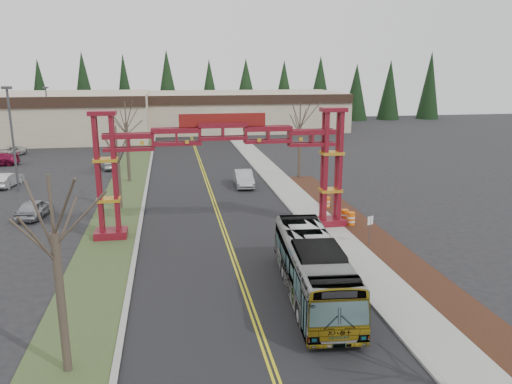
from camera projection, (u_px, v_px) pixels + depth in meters
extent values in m
plane|color=black|center=(276.00, 379.00, 19.27)|extent=(200.00, 200.00, 0.00)
cube|color=black|center=(215.00, 206.00, 43.15)|extent=(12.00, 110.00, 0.02)
cube|color=gold|center=(214.00, 206.00, 43.13)|extent=(0.12, 100.00, 0.01)
cube|color=gold|center=(217.00, 206.00, 43.17)|extent=(0.12, 100.00, 0.01)
cube|color=gray|center=(285.00, 202.00, 44.16)|extent=(0.30, 110.00, 0.15)
cube|color=gray|center=(300.00, 201.00, 44.40)|extent=(2.60, 110.00, 0.14)
cube|color=black|center=(404.00, 263.00, 30.50)|extent=(2.60, 50.00, 0.12)
cube|color=#384B25|center=(120.00, 210.00, 41.82)|extent=(4.00, 110.00, 0.08)
cube|color=gray|center=(143.00, 209.00, 42.12)|extent=(0.30, 110.00, 0.15)
cube|color=#580B14|center=(111.00, 234.00, 35.07)|extent=(2.20, 1.60, 0.60)
cube|color=#580B14|center=(98.00, 176.00, 33.59)|extent=(0.28, 0.28, 8.00)
cube|color=#580B14|center=(114.00, 175.00, 33.78)|extent=(0.28, 0.28, 8.00)
cube|color=#580B14|center=(99.00, 173.00, 34.26)|extent=(0.28, 0.28, 8.00)
cube|color=#580B14|center=(116.00, 173.00, 34.44)|extent=(0.28, 0.28, 8.00)
cube|color=gold|center=(109.00, 200.00, 34.46)|extent=(1.60, 1.10, 0.22)
cube|color=gold|center=(106.00, 160.00, 33.78)|extent=(1.60, 1.10, 0.22)
cube|color=#580B14|center=(102.00, 113.00, 33.01)|extent=(1.80, 1.20, 0.30)
cube|color=#580B14|center=(329.00, 222.00, 37.72)|extent=(2.20, 1.60, 0.60)
cube|color=#580B14|center=(326.00, 168.00, 36.25)|extent=(0.28, 0.28, 8.00)
cube|color=#580B14|center=(340.00, 167.00, 36.43)|extent=(0.28, 0.28, 8.00)
cube|color=#580B14|center=(323.00, 166.00, 36.92)|extent=(0.28, 0.28, 8.00)
cube|color=#580B14|center=(337.00, 165.00, 37.10)|extent=(0.28, 0.28, 8.00)
cube|color=gold|center=(331.00, 190.00, 37.11)|extent=(1.60, 1.10, 0.22)
cube|color=gold|center=(332.00, 153.00, 36.43)|extent=(1.60, 1.10, 0.22)
cube|color=#580B14|center=(334.00, 110.00, 35.66)|extent=(1.80, 1.20, 0.30)
cube|color=#580B14|center=(223.00, 129.00, 34.64)|extent=(16.00, 0.90, 1.00)
cube|color=#580B14|center=(223.00, 142.00, 34.86)|extent=(16.00, 0.90, 0.60)
cube|color=maroon|center=(222.00, 120.00, 34.48)|extent=(6.00, 0.25, 0.90)
cube|color=tan|center=(7.00, 117.00, 82.17)|extent=(46.00, 22.00, 7.50)
cube|color=tan|center=(240.00, 111.00, 96.52)|extent=(38.00, 20.00, 7.00)
cube|color=black|center=(248.00, 100.00, 86.21)|extent=(38.00, 0.40, 1.60)
cone|color=black|center=(38.00, 93.00, 100.69)|extent=(5.60, 5.60, 13.00)
cylinder|color=#382D26|center=(41.00, 122.00, 102.08)|extent=(0.80, 0.80, 1.60)
cone|color=black|center=(82.00, 93.00, 102.11)|extent=(5.60, 5.60, 13.00)
cylinder|color=#382D26|center=(84.00, 121.00, 103.50)|extent=(0.80, 0.80, 1.60)
cone|color=black|center=(125.00, 93.00, 103.52)|extent=(5.60, 5.60, 13.00)
cylinder|color=#382D26|center=(126.00, 120.00, 104.91)|extent=(0.80, 0.80, 1.60)
cone|color=black|center=(166.00, 92.00, 104.93)|extent=(5.60, 5.60, 13.00)
cylinder|color=#382D26|center=(167.00, 120.00, 106.32)|extent=(0.80, 0.80, 1.60)
cone|color=black|center=(207.00, 92.00, 106.34)|extent=(5.60, 5.60, 13.00)
cylinder|color=#382D26|center=(207.00, 119.00, 107.73)|extent=(0.80, 0.80, 1.60)
cone|color=black|center=(246.00, 92.00, 107.75)|extent=(5.60, 5.60, 13.00)
cylinder|color=#382D26|center=(246.00, 118.00, 109.14)|extent=(0.80, 0.80, 1.60)
cone|color=black|center=(284.00, 91.00, 109.16)|extent=(5.60, 5.60, 13.00)
cylinder|color=#382D26|center=(284.00, 118.00, 110.55)|extent=(0.80, 0.80, 1.60)
cone|color=black|center=(322.00, 91.00, 110.57)|extent=(5.60, 5.60, 13.00)
cylinder|color=#382D26|center=(321.00, 117.00, 111.96)|extent=(0.80, 0.80, 1.60)
cone|color=black|center=(358.00, 91.00, 111.99)|extent=(5.60, 5.60, 13.00)
cylinder|color=#382D26|center=(357.00, 116.00, 113.38)|extent=(0.80, 0.80, 1.60)
cone|color=black|center=(393.00, 91.00, 113.40)|extent=(5.60, 5.60, 13.00)
cylinder|color=#382D26|center=(392.00, 116.00, 114.79)|extent=(0.80, 0.80, 1.60)
cone|color=black|center=(428.00, 90.00, 114.81)|extent=(5.60, 5.60, 13.00)
cylinder|color=#382D26|center=(426.00, 115.00, 116.20)|extent=(0.80, 0.80, 1.60)
imported|color=#9A9DA1|center=(313.00, 268.00, 25.86)|extent=(3.56, 11.40, 3.12)
imported|color=#A5A8AD|center=(244.00, 178.00, 50.23)|extent=(1.91, 4.99, 1.62)
imported|color=#9C9DA3|center=(34.00, 208.00, 39.83)|extent=(2.33, 4.61, 1.50)
imported|color=silver|center=(8.00, 180.00, 50.10)|extent=(2.22, 4.51, 1.42)
imported|color=#979C9E|center=(108.00, 163.00, 58.84)|extent=(2.88, 4.66, 1.45)
imported|color=silver|center=(11.00, 151.00, 67.24)|extent=(3.82, 5.10, 1.29)
cylinder|color=#382D26|center=(61.00, 305.00, 19.05)|extent=(0.34, 0.34, 5.78)
cylinder|color=#382D26|center=(51.00, 205.00, 18.09)|extent=(0.13, 0.13, 2.30)
cylinder|color=#382D26|center=(119.00, 180.00, 41.97)|extent=(0.31, 0.31, 4.96)
cylinder|color=#382D26|center=(116.00, 139.00, 41.13)|extent=(0.12, 0.12, 2.15)
cylinder|color=#382D26|center=(128.00, 153.00, 51.67)|extent=(0.33, 0.33, 6.17)
cylinder|color=#382D26|center=(125.00, 113.00, 50.67)|extent=(0.12, 0.12, 2.28)
cylinder|color=#382D26|center=(299.00, 152.00, 53.43)|extent=(0.35, 0.35, 5.81)
cylinder|color=#382D26|center=(300.00, 114.00, 52.45)|extent=(0.13, 0.13, 2.41)
cylinder|color=#3F3F44|center=(13.00, 141.00, 47.17)|extent=(0.22, 0.22, 9.74)
cube|color=#3F3F44|center=(7.00, 88.00, 45.96)|extent=(0.87, 0.43, 0.27)
cylinder|color=#3F3F44|center=(49.00, 118.00, 73.41)|extent=(0.19, 0.19, 8.70)
cube|color=#3F3F44|center=(45.00, 88.00, 72.32)|extent=(0.77, 0.39, 0.24)
cylinder|color=#3F3F44|center=(370.00, 231.00, 33.28)|extent=(0.06, 0.06, 2.09)
cube|color=white|center=(370.00, 220.00, 33.10)|extent=(0.45, 0.22, 0.57)
cylinder|color=orange|center=(351.00, 219.00, 37.61)|extent=(0.57, 0.57, 1.09)
cylinder|color=white|center=(351.00, 217.00, 37.57)|extent=(0.59, 0.59, 0.13)
cylinder|color=white|center=(351.00, 221.00, 37.65)|extent=(0.59, 0.59, 0.13)
cylinder|color=orange|center=(345.00, 217.00, 38.28)|extent=(0.57, 0.57, 1.09)
cylinder|color=white|center=(345.00, 215.00, 38.24)|extent=(0.59, 0.59, 0.13)
cylinder|color=white|center=(345.00, 219.00, 38.32)|extent=(0.59, 0.59, 0.13)
cylinder|color=orange|center=(327.00, 203.00, 42.25)|extent=(0.53, 0.53, 1.02)
cylinder|color=white|center=(327.00, 201.00, 42.21)|extent=(0.55, 0.55, 0.12)
cylinder|color=white|center=(327.00, 205.00, 42.28)|extent=(0.55, 0.55, 0.12)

